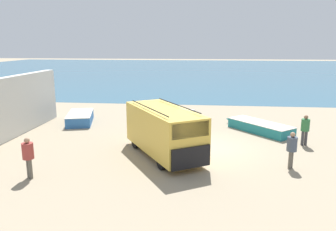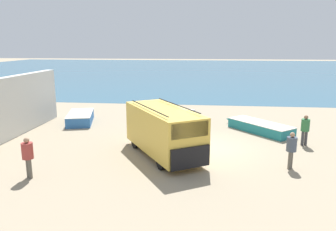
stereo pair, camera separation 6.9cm
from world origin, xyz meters
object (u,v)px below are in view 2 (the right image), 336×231
Objects in this scene: fishing_rowboat_0 at (258,127)px; fisherman_0 at (28,154)px; fisherman_1 at (305,127)px; fisherman_2 at (291,147)px; fishing_rowboat_2 at (175,118)px; fishing_rowboat_1 at (81,117)px; parked_van at (163,130)px.

fisherman_0 is at bearing 88.74° from fishing_rowboat_0.
fisherman_1 is (1.98, -2.66, 0.68)m from fishing_rowboat_0.
fisherman_1 is (12.24, 5.66, -0.03)m from fisherman_0.
fisherman_2 is (-1.56, -3.47, -0.02)m from fisherman_1.
fishing_rowboat_0 is 2.64× the size of fisherman_0.
fishing_rowboat_0 is 1.01× the size of fishing_rowboat_2.
fisherman_2 is at bearing 143.58° from fishing_rowboat_0.
fisherman_1 is at bearing -120.03° from fishing_rowboat_1.
fishing_rowboat_1 is (-6.49, 6.15, -0.92)m from parked_van.
fisherman_0 is at bearing -88.34° from parked_van.
fisherman_2 is (0.41, -6.12, 0.67)m from fishing_rowboat_0.
parked_van is 5.76m from fisherman_2.
fishing_rowboat_2 is at bearing -100.76° from fishing_rowboat_1.
fisherman_0 reaches higher than fishing_rowboat_0.
parked_van is 1.24× the size of fishing_rowboat_0.
parked_van reaches higher than fisherman_2.
fisherman_0 is at bearing -134.72° from fisherman_2.
fishing_rowboat_0 is at bearing 166.95° from fisherman_0.
parked_van reaches higher than fisherman_1.
parked_van is 3.42× the size of fisherman_2.
fishing_rowboat_1 is 14.23m from fisherman_1.
fishing_rowboat_2 reaches higher than fishing_rowboat_0.
fisherman_0 is (-5.02, -9.88, 0.68)m from fishing_rowboat_2.
fishing_rowboat_1 is 2.53× the size of fisherman_1.
parked_van is 3.28× the size of fisherman_0.
fishing_rowboat_1 is 14.15m from fisherman_2.
fisherman_1 is (7.21, 2.36, -0.28)m from parked_van.
fishing_rowboat_2 is 2.62× the size of fisherman_0.
fishing_rowboat_0 is 2.75× the size of fisherman_2.
fisherman_0 reaches higher than fishing_rowboat_1.
fisherman_2 is at bearing 139.54° from fisherman_0.
fisherman_2 is (10.67, 2.19, -0.04)m from fisherman_0.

